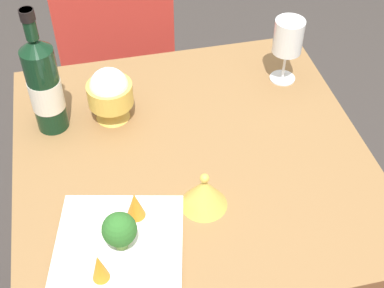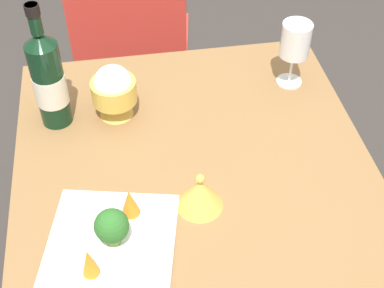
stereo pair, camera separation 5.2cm
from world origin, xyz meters
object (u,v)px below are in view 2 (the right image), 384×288
(chair_by_wall, at_px, (132,38))
(broccoli_floret, at_px, (112,226))
(rice_bowl, at_px, (114,91))
(carrot_garnish_right, at_px, (130,202))
(wine_bottle, at_px, (49,79))
(rice_bowl_lid, at_px, (200,193))
(serving_plate, at_px, (112,243))
(carrot_garnish_left, at_px, (89,262))
(wine_glass, at_px, (295,41))

(chair_by_wall, bearing_deg, broccoli_floret, -85.70)
(rice_bowl, relative_size, carrot_garnish_right, 2.15)
(wine_bottle, relative_size, carrot_garnish_right, 4.87)
(chair_by_wall, distance_m, rice_bowl, 0.70)
(rice_bowl_lid, bearing_deg, broccoli_floret, 112.55)
(rice_bowl_lid, height_order, serving_plate, rice_bowl_lid)
(carrot_garnish_right, bearing_deg, wine_bottle, 25.12)
(carrot_garnish_left, xyz_separation_m, carrot_garnish_right, (0.13, -0.08, -0.00))
(chair_by_wall, bearing_deg, wine_bottle, -99.11)
(chair_by_wall, relative_size, rice_bowl_lid, 8.50)
(carrot_garnish_left, bearing_deg, carrot_garnish_right, -33.18)
(chair_by_wall, height_order, serving_plate, chair_by_wall)
(carrot_garnish_left, bearing_deg, serving_plate, -31.61)
(rice_bowl_lid, relative_size, serving_plate, 0.33)
(serving_plate, xyz_separation_m, carrot_garnish_left, (-0.07, 0.04, 0.04))
(wine_bottle, height_order, rice_bowl, wine_bottle)
(wine_bottle, bearing_deg, broccoli_floret, -163.71)
(rice_bowl_lid, distance_m, serving_plate, 0.21)
(serving_plate, xyz_separation_m, carrot_garnish_right, (0.07, -0.04, 0.04))
(broccoli_floret, relative_size, carrot_garnish_left, 1.24)
(rice_bowl_lid, distance_m, carrot_garnish_right, 0.15)
(wine_bottle, bearing_deg, serving_plate, -164.45)
(chair_by_wall, distance_m, broccoli_floret, 1.07)
(broccoli_floret, distance_m, carrot_garnish_right, 0.08)
(carrot_garnish_left, bearing_deg, rice_bowl_lid, -58.92)
(wine_bottle, distance_m, rice_bowl_lid, 0.45)
(wine_glass, bearing_deg, wine_bottle, 94.89)
(wine_glass, relative_size, rice_bowl_lid, 1.79)
(rice_bowl, relative_size, carrot_garnish_left, 2.05)
(rice_bowl, distance_m, rice_bowl_lid, 0.36)
(wine_bottle, relative_size, serving_plate, 1.07)
(broccoli_floret, bearing_deg, rice_bowl, -4.18)
(carrot_garnish_right, bearing_deg, rice_bowl_lid, -86.45)
(rice_bowl, bearing_deg, carrot_garnish_right, -178.33)
(rice_bowl_lid, distance_m, carrot_garnish_left, 0.27)
(rice_bowl, distance_m, broccoli_floret, 0.40)
(serving_plate, bearing_deg, wine_bottle, 15.55)
(broccoli_floret, xyz_separation_m, carrot_garnish_right, (0.07, -0.04, -0.02))
(carrot_garnish_right, bearing_deg, chair_by_wall, -3.86)
(rice_bowl, xyz_separation_m, carrot_garnish_right, (-0.33, -0.01, -0.02))
(rice_bowl_lid, bearing_deg, wine_bottle, 43.07)
(wine_bottle, distance_m, broccoli_floret, 0.42)
(wine_glass, distance_m, carrot_garnish_left, 0.75)
(rice_bowl_lid, height_order, carrot_garnish_right, rice_bowl_lid)
(wine_glass, xyz_separation_m, rice_bowl_lid, (-0.37, 0.31, -0.09))
(chair_by_wall, relative_size, rice_bowl, 6.00)
(broccoli_floret, height_order, carrot_garnish_right, broccoli_floret)
(wine_bottle, relative_size, broccoli_floret, 3.74)
(wine_glass, height_order, rice_bowl, wine_glass)
(rice_bowl_lid, relative_size, carrot_garnish_right, 1.52)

